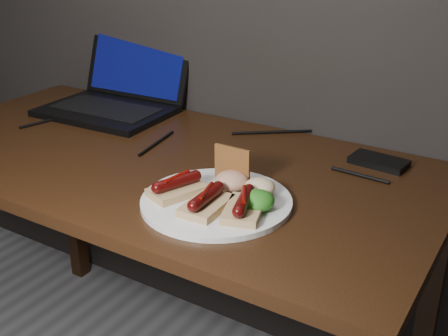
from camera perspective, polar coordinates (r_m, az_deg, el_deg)
The scene contains 12 objects.
desk at distance 1.44m, azimuth -6.96°, elevation -2.09°, with size 1.40×0.70×0.75m.
laptop at distance 1.77m, azimuth -10.73°, elevation 7.56°, with size 0.39×0.37×0.25m.
hard_drive at distance 1.39m, azimuth 15.45°, elevation 0.63°, with size 0.13×0.07×0.02m, color black.
desk_cables at distance 1.50m, azimuth -3.10°, elevation 3.07°, with size 0.99×0.41×0.01m.
plate at distance 1.15m, azimuth -0.78°, elevation -3.42°, with size 0.31×0.31×0.01m, color silver.
bread_sausage_left at distance 1.17m, azimuth -4.79°, elevation -1.91°, with size 0.11×0.13×0.04m.
bread_sausage_center at distance 1.10m, azimuth -1.80°, elevation -3.42°, with size 0.08×0.12×0.04m.
bread_sausage_right at distance 1.09m, azimuth 2.03°, elevation -3.85°, with size 0.10×0.13×0.04m.
crispbread at distance 1.20m, azimuth 0.83°, elevation 0.24°, with size 0.09×0.01×0.09m, color #9B612A.
salad_greens at distance 1.10m, azimuth 3.38°, elevation -3.31°, with size 0.07×0.07×0.04m, color #1A5911.
salsa_mound at distance 1.18m, azimuth 0.78°, elevation -1.29°, with size 0.07×0.07×0.04m, color maroon.
coleslaw_mound at distance 1.16m, azimuth 3.67°, elevation -1.93°, with size 0.06×0.06×0.04m, color white.
Camera 1 is at (0.82, 0.38, 1.28)m, focal length 45.00 mm.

